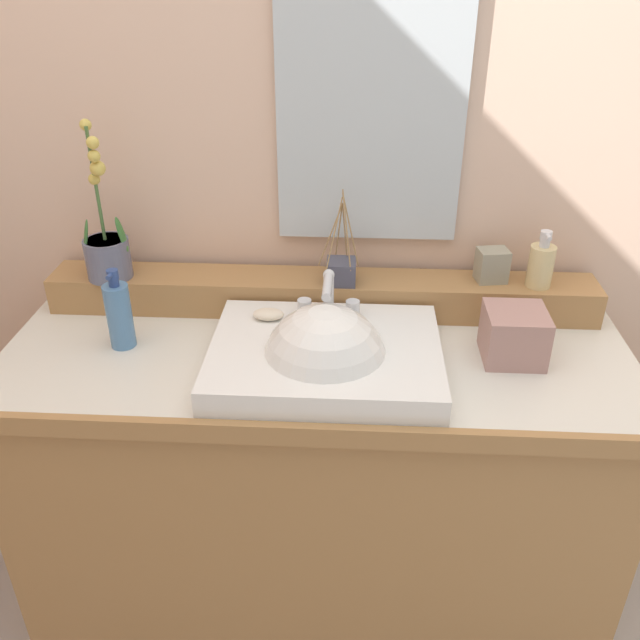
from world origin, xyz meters
TOP-DOWN VIEW (x-y plane):
  - floor at (0.00, 0.00)m, footprint 3.23×3.72m
  - wall_back at (0.00, 0.38)m, footprint 3.23×0.20m
  - vanity_cabinet at (0.00, -0.00)m, footprint 1.41×0.56m
  - back_ledge at (0.00, 0.20)m, footprint 1.33×0.13m
  - sink_basin at (0.02, -0.08)m, footprint 0.49×0.38m
  - soap_bar at (-0.11, 0.04)m, footprint 0.07×0.04m
  - potted_plant at (-0.51, 0.17)m, footprint 0.11×0.11m
  - soap_dispenser at (0.52, 0.18)m, footprint 0.06×0.06m
  - reed_diffuser at (0.05, 0.17)m, footprint 0.10×0.08m
  - trinket_box at (0.41, 0.21)m, footprint 0.08×0.07m
  - lotion_bottle at (-0.44, 0.00)m, footprint 0.06×0.06m
  - tissue_box at (0.43, -0.00)m, footprint 0.13×0.13m
  - mirror at (0.11, 0.27)m, footprint 0.43×0.02m

SIDE VIEW (x-z plane):
  - floor at x=0.00m, z-range -0.10..0.00m
  - vanity_cabinet at x=0.00m, z-range 0.00..0.85m
  - sink_basin at x=0.02m, z-range 0.73..1.02m
  - back_ledge at x=0.00m, z-range 0.85..0.94m
  - tissue_box at x=0.43m, z-range 0.85..0.96m
  - soap_bar at x=-0.11m, z-range 0.91..0.93m
  - lotion_bottle at x=-0.44m, z-range 0.84..1.02m
  - reed_diffuser at x=0.05m, z-range 0.86..1.09m
  - trinket_box at x=0.41m, z-range 0.94..1.02m
  - soap_dispenser at x=0.52m, z-range 0.93..1.06m
  - potted_plant at x=-0.51m, z-range 0.83..1.21m
  - mirror at x=0.11m, z-range 1.02..1.60m
  - wall_back at x=0.00m, z-range 0.00..2.72m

